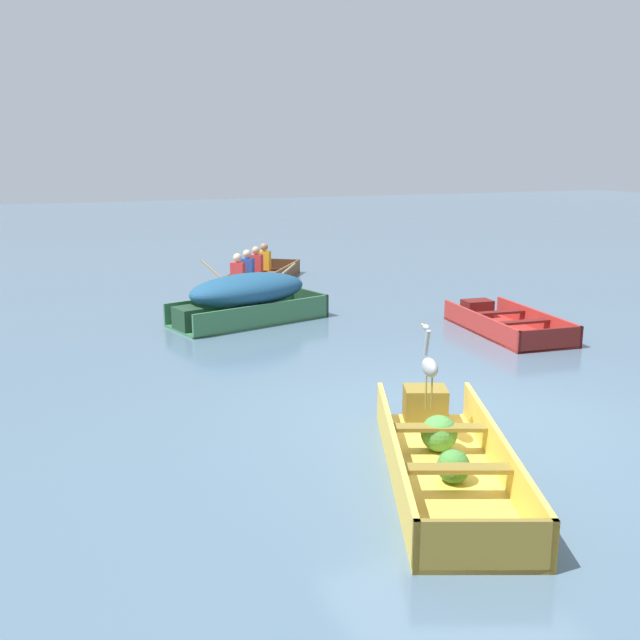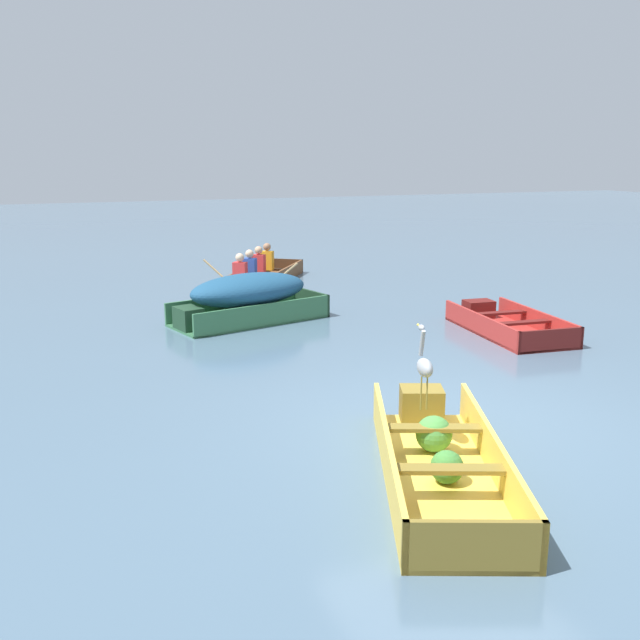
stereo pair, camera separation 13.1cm
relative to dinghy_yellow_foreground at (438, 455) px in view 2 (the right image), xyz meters
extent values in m
plane|color=slate|center=(0.85, 1.11, -0.16)|extent=(80.00, 80.00, 0.00)
cube|color=#E5BC47|center=(-0.07, -0.16, -0.14)|extent=(2.14, 3.27, 0.04)
cube|color=#E5BC47|center=(-0.52, 0.03, 0.05)|extent=(1.23, 2.89, 0.42)
cube|color=#E5BC47|center=(0.38, -0.35, 0.05)|extent=(1.23, 2.89, 0.42)
cube|color=olive|center=(-0.65, -1.57, 0.05)|extent=(0.97, 0.44, 0.42)
cube|color=olive|center=(0.45, 1.11, 0.07)|extent=(0.56, 0.51, 0.38)
cube|color=olive|center=(0.11, 0.27, 0.15)|extent=(0.92, 0.50, 0.04)
cube|color=olive|center=(-0.25, -0.59, 0.15)|extent=(0.92, 0.50, 0.04)
sphere|color=#4C9342|center=(0.15, 0.34, 0.06)|extent=(0.36, 0.36, 0.36)
sphere|color=#428438|center=(-0.10, -0.32, 0.03)|extent=(0.30, 0.30, 0.30)
cube|color=#AD2D28|center=(3.87, 4.17, -0.14)|extent=(1.37, 2.56, 0.04)
cube|color=#AD2D28|center=(3.34, 4.22, 0.02)|extent=(0.30, 2.45, 0.35)
cube|color=#AD2D28|center=(4.41, 4.11, 0.02)|extent=(0.30, 2.45, 0.35)
cube|color=maroon|center=(3.75, 2.97, 0.02)|extent=(1.12, 0.17, 0.35)
cube|color=maroon|center=(3.98, 5.21, 0.03)|extent=(0.54, 0.41, 0.32)
cube|color=maroon|center=(3.91, 4.53, 0.10)|extent=(1.03, 0.26, 0.04)
cube|color=maroon|center=(3.84, 3.80, 0.10)|extent=(1.03, 0.26, 0.04)
cube|color=#387047|center=(0.10, 6.61, -0.14)|extent=(2.94, 1.77, 0.04)
cube|color=#387047|center=(0.23, 6.09, 0.05)|extent=(2.68, 0.73, 0.41)
cube|color=#387047|center=(-0.03, 7.12, 0.05)|extent=(2.68, 0.73, 0.41)
cube|color=#1E3D27|center=(1.41, 6.94, 0.05)|extent=(0.33, 1.09, 0.41)
cube|color=#1E3D27|center=(-1.06, 6.31, 0.07)|extent=(0.47, 0.58, 0.37)
cube|color=#1E3D27|center=(-0.30, 6.50, 0.15)|extent=(0.41, 1.02, 0.04)
cube|color=#1E3D27|center=(0.50, 6.71, 0.15)|extent=(0.41, 1.02, 0.04)
ellipsoid|color=navy|center=(0.10, 6.61, 0.42)|extent=(2.45, 1.59, 0.57)
cube|color=brown|center=(1.49, 10.21, -0.14)|extent=(2.79, 3.32, 0.04)
cube|color=brown|center=(1.86, 9.94, 0.01)|extent=(2.06, 2.79, 0.33)
cube|color=brown|center=(1.13, 10.48, 0.01)|extent=(2.06, 2.79, 0.33)
cube|color=#3F2716|center=(2.49, 11.57, 0.01)|extent=(0.80, 0.60, 0.33)
cube|color=#3F2716|center=(0.59, 8.98, 0.02)|extent=(0.56, 0.54, 0.30)
cube|color=#3F2716|center=(1.19, 9.80, 0.09)|extent=(0.78, 0.63, 0.04)
cube|color=#3F2716|center=(1.80, 10.62, 0.09)|extent=(0.78, 0.63, 0.04)
cube|color=orange|center=(1.67, 10.45, 0.33)|extent=(0.33, 0.31, 0.44)
sphere|color=#9E7051|center=(1.67, 10.45, 0.65)|extent=(0.18, 0.18, 0.18)
cube|color=red|center=(1.32, 9.97, 0.33)|extent=(0.33, 0.31, 0.44)
sphere|color=tan|center=(1.32, 9.97, 0.65)|extent=(0.18, 0.18, 0.18)
cube|color=#2D4CA5|center=(0.96, 9.49, 0.33)|extent=(0.33, 0.31, 0.44)
sphere|color=beige|center=(0.96, 9.49, 0.65)|extent=(0.18, 0.18, 0.18)
cube|color=red|center=(0.61, 9.00, 0.33)|extent=(0.33, 0.31, 0.44)
sphere|color=beige|center=(0.61, 9.00, 0.65)|extent=(0.18, 0.18, 0.18)
cylinder|color=tan|center=(1.59, 9.03, 0.22)|extent=(0.54, 0.41, 0.55)
cylinder|color=tan|center=(0.34, 9.94, 0.22)|extent=(0.54, 0.41, 0.55)
cylinder|color=olive|center=(0.10, 0.52, 0.43)|extent=(0.02, 0.02, 0.35)
cylinder|color=olive|center=(0.16, 0.51, 0.43)|extent=(0.02, 0.02, 0.35)
ellipsoid|color=#93999E|center=(0.13, 0.52, 0.70)|extent=(0.21, 0.34, 0.18)
cylinder|color=#93999E|center=(0.16, 0.63, 0.92)|extent=(0.07, 0.12, 0.28)
ellipsoid|color=#93999E|center=(0.17, 0.67, 1.07)|extent=(0.08, 0.12, 0.06)
cone|color=gold|center=(0.19, 0.75, 1.07)|extent=(0.05, 0.10, 0.02)
camera|label=1|loc=(-3.48, -5.32, 2.76)|focal=40.00mm
camera|label=2|loc=(-3.36, -5.37, 2.76)|focal=40.00mm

